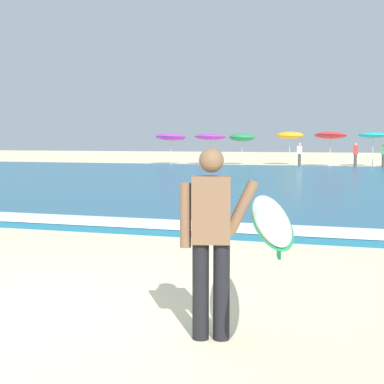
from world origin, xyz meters
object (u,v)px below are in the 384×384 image
at_px(beachgoer_near_row_right, 300,154).
at_px(beach_umbrella_0, 171,137).
at_px(beach_umbrella_5, 373,135).
at_px(beach_umbrella_2, 242,138).
at_px(beachgoer_near_row_mid, 384,154).
at_px(beach_umbrella_4, 330,135).
at_px(beachgoer_near_row_left, 355,154).
at_px(surfer_with_board, 240,227).
at_px(beach_umbrella_1, 210,137).
at_px(beach_umbrella_3, 290,135).

bearing_deg(beachgoer_near_row_right, beach_umbrella_0, 178.29).
bearing_deg(beach_umbrella_0, beach_umbrella_5, 3.17).
relative_size(beach_umbrella_2, beachgoer_near_row_right, 1.45).
distance_m(beach_umbrella_2, beachgoer_near_row_mid, 9.91).
relative_size(beach_umbrella_2, beachgoer_near_row_mid, 1.45).
bearing_deg(beach_umbrella_5, beach_umbrella_4, -160.34).
bearing_deg(beach_umbrella_2, beach_umbrella_4, -10.92).
bearing_deg(beachgoer_near_row_mid, beachgoer_near_row_left, 170.89).
bearing_deg(beachgoer_near_row_mid, beach_umbrella_5, 120.81).
height_order(surfer_with_board, beachgoer_near_row_left, surfer_with_board).
xyz_separation_m(surfer_with_board, beach_umbrella_1, (-10.92, 36.22, 0.97)).
height_order(beach_umbrella_1, beachgoer_near_row_right, beach_umbrella_1).
distance_m(beach_umbrella_0, beachgoer_near_row_right, 9.47).
xyz_separation_m(beachgoer_near_row_mid, beachgoer_near_row_right, (-5.42, 0.12, 0.00)).
height_order(surfer_with_board, beach_umbrella_1, beach_umbrella_1).
height_order(beach_umbrella_0, beach_umbrella_2, beach_umbrella_0).
bearing_deg(surfer_with_board, beachgoer_near_row_mid, 88.22).
height_order(beach_umbrella_2, beachgoer_near_row_left, beach_umbrella_2).
relative_size(beach_umbrella_1, beach_umbrella_2, 1.00).
bearing_deg(beach_umbrella_2, beachgoer_near_row_left, -8.20).
xyz_separation_m(beach_umbrella_2, beach_umbrella_5, (9.04, -0.25, 0.14)).
distance_m(surfer_with_board, beach_umbrella_4, 35.47).
relative_size(beach_umbrella_2, beach_umbrella_4, 0.95).
height_order(beach_umbrella_1, beachgoer_near_row_mid, beach_umbrella_1).
bearing_deg(beachgoer_near_row_left, beach_umbrella_5, 40.00).
bearing_deg(beachgoer_near_row_mid, surfer_with_board, -91.78).
bearing_deg(beach_umbrella_1, beach_umbrella_4, -5.57).
distance_m(beach_umbrella_4, beachgoer_near_row_right, 2.36).
distance_m(beach_umbrella_0, beach_umbrella_5, 14.14).
bearing_deg(beachgoer_near_row_right, beach_umbrella_2, 163.04).
distance_m(beach_umbrella_2, beachgoer_near_row_right, 4.65).
xyz_separation_m(beach_umbrella_0, beach_umbrella_4, (11.41, -0.19, 0.10)).
xyz_separation_m(surfer_with_board, beachgoer_near_row_right, (-4.33, 35.29, -0.19)).
relative_size(beachgoer_near_row_left, beachgoer_near_row_right, 1.00).
height_order(beach_umbrella_3, beachgoer_near_row_right, beach_umbrella_3).
bearing_deg(beachgoer_near_row_left, surfer_with_board, -88.91).
bearing_deg(beachgoer_near_row_mid, beach_umbrella_2, 171.64).
xyz_separation_m(beach_umbrella_0, beach_umbrella_5, (14.12, 0.78, 0.11)).
distance_m(beach_umbrella_1, beach_umbrella_4, 8.65).
relative_size(beach_umbrella_2, beach_umbrella_5, 0.99).
bearing_deg(surfer_with_board, beachgoer_near_row_left, 91.09).
distance_m(beach_umbrella_0, beach_umbrella_2, 5.19).
bearing_deg(beach_umbrella_4, beach_umbrella_3, 146.93).
xyz_separation_m(beach_umbrella_4, beachgoer_near_row_right, (-2.01, -0.09, -1.24)).
bearing_deg(beachgoer_near_row_left, beachgoer_near_row_mid, -9.11).
height_order(beach_umbrella_0, beachgoer_near_row_right, beach_umbrella_0).
bearing_deg(beach_umbrella_1, beachgoer_near_row_right, -8.06).
xyz_separation_m(beach_umbrella_0, beachgoer_near_row_mid, (14.82, -0.40, -1.14)).
bearing_deg(beach_umbrella_1, beach_umbrella_5, 0.65).
distance_m(beach_umbrella_1, beachgoer_near_row_left, 10.34).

